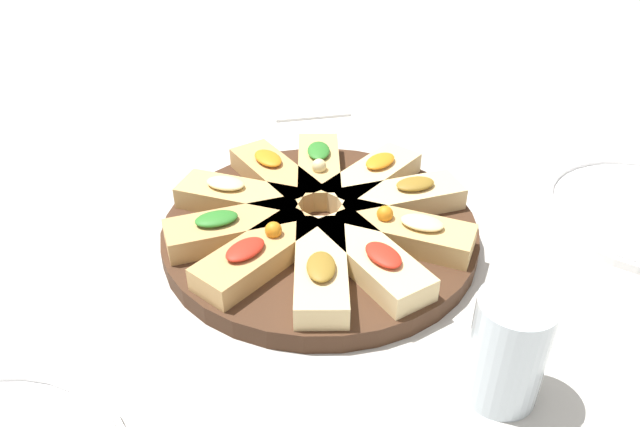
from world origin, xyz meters
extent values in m
plane|color=beige|center=(0.00, 0.00, 0.00)|extent=(3.00, 3.00, 0.00)
cylinder|color=#422819|center=(0.00, 0.00, 0.01)|extent=(0.34, 0.34, 0.02)
cube|color=#E5C689|center=(-0.08, -0.05, 0.03)|extent=(0.15, 0.12, 0.02)
ellipsoid|color=orange|center=(-0.09, -0.06, 0.05)|extent=(0.05, 0.05, 0.01)
cube|color=tan|center=(-0.03, -0.09, 0.03)|extent=(0.09, 0.15, 0.02)
ellipsoid|color=#2D7A28|center=(-0.03, -0.11, 0.05)|extent=(0.04, 0.05, 0.01)
sphere|color=beige|center=(-0.02, -0.07, 0.05)|extent=(0.02, 0.02, 0.02)
cube|color=tan|center=(0.03, -0.09, 0.03)|extent=(0.09, 0.15, 0.02)
ellipsoid|color=orange|center=(0.03, -0.11, 0.05)|extent=(0.04, 0.05, 0.01)
cube|color=tan|center=(0.07, -0.06, 0.03)|extent=(0.14, 0.12, 0.02)
ellipsoid|color=beige|center=(0.09, -0.07, 0.05)|extent=(0.05, 0.05, 0.01)
cube|color=tan|center=(0.09, 0.00, 0.03)|extent=(0.14, 0.05, 0.02)
ellipsoid|color=#2D7A28|center=(0.11, 0.00, 0.05)|extent=(0.04, 0.03, 0.01)
cube|color=tan|center=(0.08, 0.05, 0.03)|extent=(0.15, 0.12, 0.02)
ellipsoid|color=red|center=(0.09, 0.06, 0.05)|extent=(0.05, 0.05, 0.01)
sphere|color=orange|center=(0.06, 0.04, 0.05)|extent=(0.02, 0.02, 0.02)
cube|color=#E5C689|center=(0.03, 0.09, 0.03)|extent=(0.09, 0.15, 0.02)
ellipsoid|color=olive|center=(0.03, 0.11, 0.05)|extent=(0.04, 0.05, 0.01)
cube|color=#E5C689|center=(-0.02, 0.09, 0.03)|extent=(0.08, 0.15, 0.02)
ellipsoid|color=red|center=(-0.03, 0.11, 0.05)|extent=(0.04, 0.05, 0.01)
cube|color=tan|center=(-0.07, 0.06, 0.03)|extent=(0.14, 0.13, 0.02)
ellipsoid|color=beige|center=(-0.09, 0.07, 0.05)|extent=(0.05, 0.05, 0.01)
sphere|color=orange|center=(-0.06, 0.05, 0.05)|extent=(0.02, 0.02, 0.02)
cube|color=#E5C689|center=(-0.09, 0.00, 0.03)|extent=(0.14, 0.05, 0.02)
ellipsoid|color=olive|center=(-0.11, 0.00, 0.05)|extent=(0.04, 0.03, 0.01)
cylinder|color=silver|center=(-0.07, 0.25, 0.05)|extent=(0.06, 0.06, 0.10)
cube|color=white|center=(-0.09, -0.34, 0.00)|extent=(0.12, 0.11, 0.01)
camera|label=1|loc=(0.17, 0.53, 0.41)|focal=35.00mm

